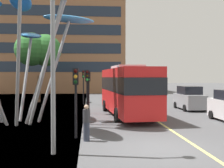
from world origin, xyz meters
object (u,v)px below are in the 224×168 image
at_px(car_parked_far, 189,99).
at_px(traffic_light_kerb_far, 87,84).
at_px(traffic_light_kerb_near, 76,88).
at_px(leaf_sculpture, 16,18).
at_px(red_bus, 127,88).
at_px(pedestrian, 86,123).
at_px(street_lamp, 62,33).
at_px(traffic_light_opposite, 83,80).
at_px(traffic_light_island_mid, 89,83).

bearing_deg(car_parked_far, traffic_light_kerb_far, -148.95).
distance_m(traffic_light_kerb_near, traffic_light_kerb_far, 5.64).
bearing_deg(leaf_sculpture, red_bus, 21.51).
xyz_separation_m(traffic_light_kerb_far, car_parked_far, (9.26, 5.58, -1.51)).
xyz_separation_m(traffic_light_kerb_near, pedestrian, (0.52, -0.57, -1.62)).
height_order(traffic_light_kerb_far, car_parked_far, traffic_light_kerb_far).
distance_m(car_parked_far, street_lamp, 17.60).
xyz_separation_m(traffic_light_opposite, street_lamp, (-0.45, -19.32, 2.01)).
bearing_deg(pedestrian, red_bus, 69.70).
bearing_deg(traffic_light_kerb_near, car_parked_far, 48.86).
bearing_deg(traffic_light_opposite, pedestrian, -88.40).
bearing_deg(leaf_sculpture, pedestrian, -49.40).
bearing_deg(traffic_light_opposite, car_parked_far, -29.18).
xyz_separation_m(red_bus, traffic_light_kerb_far, (-3.04, -2.02, 0.41)).
bearing_deg(traffic_light_kerb_far, traffic_light_kerb_near, -95.26).
height_order(traffic_light_opposite, car_parked_far, traffic_light_opposite).
xyz_separation_m(leaf_sculpture, traffic_light_kerb_far, (4.49, 0.95, -4.24)).
relative_size(red_bus, traffic_light_kerb_far, 3.05).
xyz_separation_m(red_bus, traffic_light_island_mid, (-2.94, 1.29, 0.39)).
xyz_separation_m(leaf_sculpture, traffic_light_island_mid, (4.59, 4.25, -4.26)).
relative_size(leaf_sculpture, traffic_light_kerb_near, 3.25).
bearing_deg(street_lamp, traffic_light_opposite, 88.67).
bearing_deg(traffic_light_kerb_near, traffic_light_kerb_far, 84.74).
bearing_deg(pedestrian, traffic_light_opposite, 91.60).
relative_size(traffic_light_kerb_near, traffic_light_kerb_far, 0.98).
bearing_deg(traffic_light_kerb_far, leaf_sculpture, -168.05).
relative_size(traffic_light_kerb_near, car_parked_far, 0.80).
xyz_separation_m(traffic_light_island_mid, pedestrian, (-0.10, -9.49, -1.64)).
bearing_deg(traffic_light_kerb_near, pedestrian, -47.74).
height_order(red_bus, traffic_light_island_mid, red_bus).
xyz_separation_m(red_bus, car_parked_far, (6.22, 3.56, -1.10)).
bearing_deg(leaf_sculpture, traffic_light_kerb_far, 11.95).
bearing_deg(traffic_light_island_mid, traffic_light_kerb_far, -91.76).
bearing_deg(red_bus, leaf_sculpture, -158.49).
height_order(leaf_sculpture, traffic_light_kerb_near, leaf_sculpture).
distance_m(traffic_light_opposite, pedestrian, 17.31).
bearing_deg(traffic_light_kerb_far, traffic_light_opposite, 92.48).
distance_m(leaf_sculpture, car_parked_far, 16.27).
xyz_separation_m(leaf_sculpture, car_parked_far, (13.75, 6.52, -5.75)).
height_order(leaf_sculpture, traffic_light_opposite, leaf_sculpture).
bearing_deg(red_bus, pedestrian, -110.30).
bearing_deg(pedestrian, leaf_sculpture, 130.60).
relative_size(car_parked_far, street_lamp, 0.58).
height_order(traffic_light_opposite, street_lamp, street_lamp).
xyz_separation_m(red_bus, leaf_sculpture, (-7.53, -2.97, 4.66)).
height_order(traffic_light_kerb_near, pedestrian, traffic_light_kerb_near).
bearing_deg(leaf_sculpture, traffic_light_kerb_near, -49.61).
bearing_deg(traffic_light_kerb_near, red_bus, 65.01).
xyz_separation_m(traffic_light_opposite, car_parked_far, (9.74, -5.44, -1.67)).
height_order(red_bus, traffic_light_opposite, red_bus).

